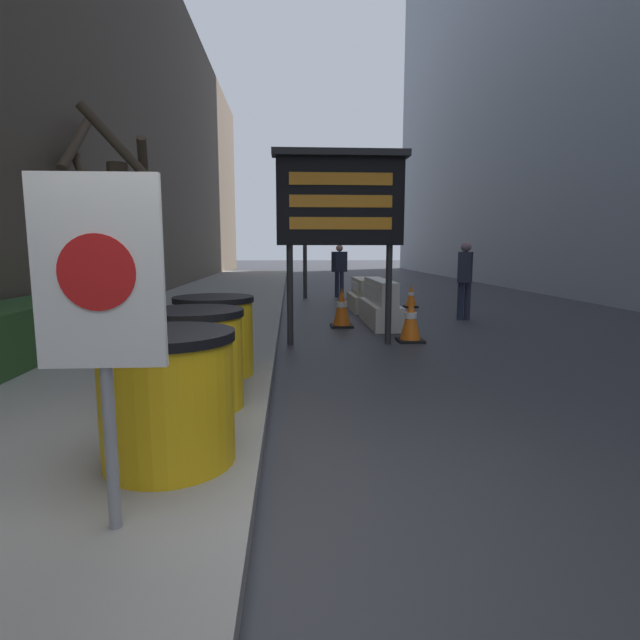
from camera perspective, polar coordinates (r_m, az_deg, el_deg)
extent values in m
plane|color=#2D2D33|center=(2.97, -7.62, -22.44)|extent=(120.00, 120.00, 0.00)
cube|color=brown|center=(13.61, -23.34, 24.33)|extent=(0.40, 50.40, 10.86)
cube|color=#284C23|center=(7.21, -31.40, -1.18)|extent=(0.90, 5.11, 0.68)
cylinder|color=#4C3D2D|center=(10.00, -21.73, 8.10)|extent=(0.37, 0.37, 2.90)
cylinder|color=#4C3D2D|center=(10.38, -26.14, 17.67)|extent=(0.21, 1.49, 1.23)
cylinder|color=#4C3D2D|center=(9.60, -22.12, 18.01)|extent=(1.17, 0.59, 1.36)
cylinder|color=#4C3D2D|center=(9.87, -25.34, 14.36)|extent=(0.83, 1.08, 1.10)
cylinder|color=#4C3D2D|center=(10.07, -19.45, 15.18)|extent=(0.38, 1.01, 1.32)
cylinder|color=yellow|center=(3.36, -16.95, -8.96)|extent=(0.83, 0.83, 0.79)
cylinder|color=black|center=(3.26, -17.26, -1.77)|extent=(0.86, 0.86, 0.06)
cylinder|color=yellow|center=(4.44, -14.15, -4.67)|extent=(0.83, 0.83, 0.79)
cylinder|color=black|center=(4.37, -14.34, 0.80)|extent=(0.86, 0.86, 0.06)
cylinder|color=yellow|center=(5.54, -11.95, -2.07)|extent=(0.83, 0.83, 0.79)
cylinder|color=black|center=(5.48, -12.09, 2.33)|extent=(0.86, 0.86, 0.06)
cylinder|color=gray|center=(2.62, -23.03, -8.85)|extent=(0.06, 0.06, 1.26)
cube|color=white|center=(2.50, -24.00, 5.01)|extent=(0.58, 0.04, 0.89)
cylinder|color=red|center=(2.47, -24.19, 4.97)|extent=(0.35, 0.01, 0.35)
cylinder|color=#28282B|center=(7.78, -3.45, 2.80)|extent=(0.10, 0.10, 1.55)
cylinder|color=#28282B|center=(7.93, 7.84, 2.84)|extent=(0.10, 0.10, 1.55)
cube|color=black|center=(7.81, 2.31, 13.33)|extent=(1.94, 0.24, 1.31)
cube|color=#28282B|center=(7.83, 2.40, 18.51)|extent=(2.06, 0.34, 0.10)
cube|color=orange|center=(7.72, 2.43, 15.83)|extent=(1.55, 0.02, 0.18)
cube|color=orange|center=(7.68, 2.41, 13.42)|extent=(1.55, 0.02, 0.18)
cube|color=orange|center=(7.66, 2.40, 10.99)|extent=(1.55, 0.02, 0.18)
cube|color=silver|center=(9.95, 6.85, 0.75)|extent=(0.53, 2.13, 0.45)
cube|color=silver|center=(9.90, 6.89, 3.32)|extent=(0.32, 2.13, 0.45)
cube|color=white|center=(9.87, 5.92, 3.32)|extent=(0.02, 1.70, 0.22)
cube|color=beige|center=(12.22, 4.93, 2.02)|extent=(0.61, 1.70, 0.39)
cube|color=beige|center=(12.18, 4.96, 3.84)|extent=(0.37, 1.70, 0.39)
cube|color=white|center=(12.15, 4.04, 3.84)|extent=(0.02, 1.36, 0.19)
cube|color=black|center=(13.02, 10.33, 1.52)|extent=(0.34, 0.34, 0.04)
cone|color=orange|center=(12.99, 10.36, 2.84)|extent=(0.27, 0.27, 0.56)
cylinder|color=white|center=(12.98, 10.37, 2.96)|extent=(0.15, 0.15, 0.08)
cube|color=black|center=(8.26, 10.26, -2.30)|extent=(0.42, 0.42, 0.04)
cone|color=orange|center=(8.20, 10.33, 0.28)|extent=(0.34, 0.34, 0.71)
cylinder|color=white|center=(8.19, 10.34, 0.53)|extent=(0.19, 0.19, 0.10)
cube|color=black|center=(9.64, 2.49, -0.67)|extent=(0.43, 0.43, 0.04)
cone|color=orange|center=(9.58, 2.50, 1.58)|extent=(0.34, 0.34, 0.72)
cylinder|color=white|center=(9.58, 2.50, 1.79)|extent=(0.20, 0.20, 0.10)
cylinder|color=#2D2D30|center=(15.11, -1.74, 10.11)|extent=(0.12, 0.12, 4.01)
cube|color=#23281E|center=(15.08, -1.75, 16.16)|extent=(0.28, 0.28, 0.84)
sphere|color=#360605|center=(14.98, -1.74, 17.31)|extent=(0.15, 0.15, 0.15)
sphere|color=gold|center=(14.93, -1.74, 16.24)|extent=(0.15, 0.15, 0.15)
sphere|color=black|center=(14.90, -1.73, 15.18)|extent=(0.15, 0.15, 0.15)
cylinder|color=#23283D|center=(10.96, 15.75, 2.10)|extent=(0.13, 0.13, 0.80)
cylinder|color=#23283D|center=(11.01, 16.49, 2.10)|extent=(0.13, 0.13, 0.80)
cube|color=#232838|center=(10.94, 16.27, 5.82)|extent=(0.42, 0.50, 0.63)
sphere|color=gray|center=(10.93, 16.36, 8.04)|extent=(0.22, 0.22, 0.22)
cylinder|color=#23283D|center=(15.46, 1.95, 4.07)|extent=(0.13, 0.13, 0.78)
cylinder|color=#23283D|center=(15.47, 2.49, 4.07)|extent=(0.13, 0.13, 0.78)
cube|color=#232838|center=(15.43, 2.23, 6.67)|extent=(0.49, 0.42, 0.62)
sphere|color=tan|center=(15.43, 2.24, 8.22)|extent=(0.22, 0.22, 0.22)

